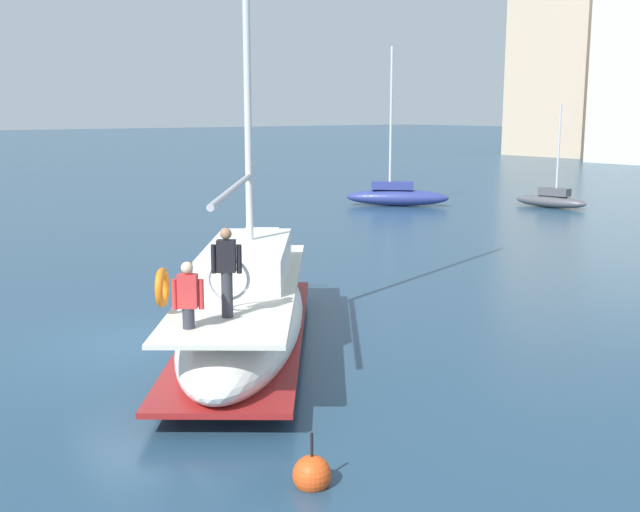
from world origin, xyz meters
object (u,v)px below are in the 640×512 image
(main_sailboat, at_px, (246,307))
(moored_sloop_far, at_px, (397,195))
(mooring_buoy, at_px, (312,474))
(moored_catamaran, at_px, (551,199))

(main_sailboat, bearing_deg, moored_sloop_far, 129.67)
(main_sailboat, distance_m, moored_sloop_far, 26.28)
(moored_sloop_far, xyz_separation_m, mooring_buoy, (22.62, -22.91, -0.43))
(moored_sloop_far, distance_m, moored_catamaran, 8.08)
(main_sailboat, bearing_deg, moored_catamaran, 113.23)
(moored_sloop_far, height_order, mooring_buoy, moored_sloop_far)
(moored_sloop_far, distance_m, mooring_buoy, 32.20)
(moored_sloop_far, bearing_deg, mooring_buoy, -45.36)
(mooring_buoy, bearing_deg, moored_sloop_far, 134.64)
(main_sailboat, xyz_separation_m, moored_catamaran, (-11.19, 26.06, -0.46))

